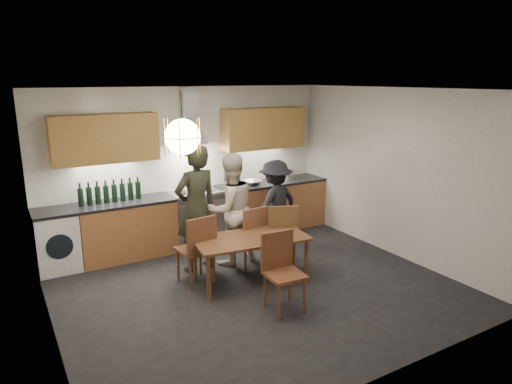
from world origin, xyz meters
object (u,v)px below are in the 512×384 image
dining_table (251,242)px  mixing_bowl (252,182)px  person_left (196,209)px  wine_bottles (110,191)px  person_right (275,204)px  chair_back_left (198,245)px  stock_pot (289,175)px  chair_front (281,266)px  person_mid (230,210)px

dining_table → mixing_bowl: bearing=66.5°
person_left → mixing_bowl: (1.49, 0.98, 0.01)m
wine_bottles → person_right: bearing=-18.2°
chair_back_left → stock_pot: 2.95m
mixing_bowl → wine_bottles: size_ratio=0.34×
chair_front → mixing_bowl: 2.80m
dining_table → chair_front: chair_front is taller
dining_table → chair_front: bearing=-85.6°
person_mid → person_left: bearing=-4.4°
person_left → stock_pot: size_ratio=8.64×
dining_table → chair_back_left: chair_back_left is taller
chair_front → stock_pot: 3.26m
person_mid → stock_pot: 2.06m
chair_front → person_right: (1.08, 1.82, 0.18)m
person_left → person_mid: person_left is taller
chair_back_left → wine_bottles: bearing=-70.1°
person_mid → stock_pot: person_mid is taller
wine_bottles → dining_table: bearing=-52.4°
person_right → chair_front: bearing=47.0°
chair_back_left → chair_front: size_ratio=1.03×
dining_table → person_mid: (0.08, 0.76, 0.26)m
dining_table → chair_back_left: 0.70m
dining_table → person_mid: bearing=90.8°
person_right → person_mid: bearing=2.7°
person_left → mixing_bowl: bearing=-155.6°
person_right → wine_bottles: person_right is taller
person_right → chair_back_left: bearing=11.0°
person_mid → mixing_bowl: (0.95, 0.99, 0.11)m
person_mid → wine_bottles: size_ratio=1.78×
chair_back_left → person_mid: (0.73, 0.47, 0.27)m
person_right → mixing_bowl: (-0.01, 0.74, 0.21)m
dining_table → person_left: (-0.45, 0.77, 0.35)m
person_right → wine_bottles: size_ratio=1.55×
stock_pot → person_right: bearing=-135.4°
chair_front → mixing_bowl: mixing_bowl is taller
chair_front → person_left: 1.68m
stock_pot → wine_bottles: 3.26m
person_right → stock_pot: size_ratio=6.79×
chair_back_left → mixing_bowl: bearing=-145.6°
dining_table → person_left: 0.96m
person_right → stock_pot: 1.16m
person_mid → mixing_bowl: person_mid is taller
mixing_bowl → stock_pot: 0.82m
chair_back_left → wine_bottles: 1.79m
chair_back_left → stock_pot: bearing=-155.2°
person_left → person_mid: size_ratio=1.11×
person_left → stock_pot: 2.53m
chair_front → wine_bottles: 3.01m
dining_table → stock_pot: bearing=51.5°
wine_bottles → chair_front: bearing=-62.6°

